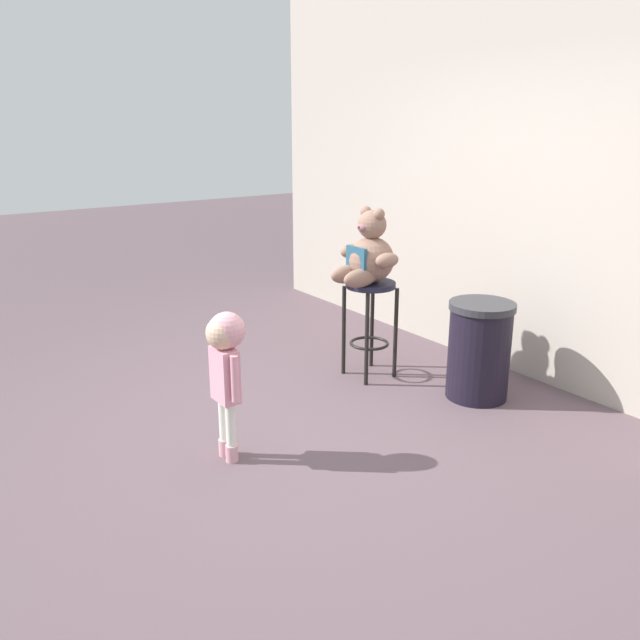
{
  "coord_description": "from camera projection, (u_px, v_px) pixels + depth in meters",
  "views": [
    {
      "loc": [
        3.13,
        -1.98,
        1.97
      ],
      "look_at": [
        -0.34,
        0.46,
        0.65
      ],
      "focal_mm": 36.67,
      "sensor_mm": 36.0,
      "label": 1
    }
  ],
  "objects": [
    {
      "name": "ground_plane",
      "position": [
        291.0,
        443.0,
        4.12
      ],
      "size": [
        24.0,
        24.0,
        0.0
      ],
      "primitive_type": "plane",
      "color": "#5E4B52"
    },
    {
      "name": "building_wall",
      "position": [
        547.0,
        141.0,
        4.84
      ],
      "size": [
        6.53,
        0.3,
        3.6
      ],
      "primitive_type": "cube",
      "color": "#B5AA9C",
      "rests_on": "ground_plane"
    },
    {
      "name": "bar_stool_with_teddy",
      "position": [
        370.0,
        310.0,
        5.06
      ],
      "size": [
        0.38,
        0.38,
        0.76
      ],
      "color": "#1D1C30",
      "rests_on": "ground_plane"
    },
    {
      "name": "teddy_bear",
      "position": [
        368.0,
        256.0,
        4.91
      ],
      "size": [
        0.54,
        0.49,
        0.57
      ],
      "color": "#896656",
      "rests_on": "bar_stool_with_teddy"
    },
    {
      "name": "child_walking",
      "position": [
        225.0,
        355.0,
        3.75
      ],
      "size": [
        0.29,
        0.23,
        0.91
      ],
      "rotation": [
        0.0,
        0.0,
        -1.52
      ],
      "color": "#D59AA4",
      "rests_on": "ground_plane"
    },
    {
      "name": "trash_bin",
      "position": [
        479.0,
        350.0,
        4.71
      ],
      "size": [
        0.47,
        0.47,
        0.72
      ],
      "color": "black",
      "rests_on": "ground_plane"
    }
  ]
}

